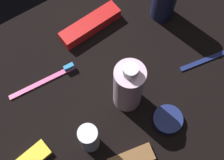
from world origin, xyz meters
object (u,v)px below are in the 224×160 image
object	(u,v)px
toothpaste_box_red	(90,25)
snack_bar_brown	(131,159)
bodywash_bottle	(128,87)
cream_tin_left	(168,120)
deodorant_stick	(89,138)
toothbrush_navy	(215,56)
toothbrush_pink	(46,79)

from	to	relation	value
toothpaste_box_red	snack_bar_brown	size ratio (longest dim) A/B	1.69
bodywash_bottle	cream_tin_left	size ratio (longest dim) A/B	2.50
deodorant_stick	toothbrush_navy	distance (cm)	39.50
deodorant_stick	cream_tin_left	world-z (taller)	deodorant_stick
bodywash_bottle	cream_tin_left	xyz separation A→B (cm)	(-4.84, 10.01, -7.09)
bodywash_bottle	deodorant_stick	size ratio (longest dim) A/B	1.76
bodywash_bottle	cream_tin_left	world-z (taller)	bodywash_bottle
toothbrush_pink	snack_bar_brown	bearing A→B (deg)	102.93
deodorant_stick	snack_bar_brown	world-z (taller)	deodorant_stick
snack_bar_brown	cream_tin_left	world-z (taller)	cream_tin_left
deodorant_stick	toothbrush_pink	xyz separation A→B (cm)	(0.78, -19.67, -4.44)
toothbrush_pink	cream_tin_left	bearing A→B (deg)	126.77
cream_tin_left	toothpaste_box_red	bearing A→B (deg)	-87.49
toothbrush_navy	toothbrush_pink	xyz separation A→B (cm)	(40.01, -18.54, 0.00)
bodywash_bottle	deodorant_stick	world-z (taller)	bodywash_bottle
toothbrush_pink	toothpaste_box_red	xyz separation A→B (cm)	(-17.53, -6.99, 0.99)
toothbrush_pink	toothpaste_box_red	size ratio (longest dim) A/B	1.02
deodorant_stick	toothpaste_box_red	world-z (taller)	deodorant_stick
cream_tin_left	toothbrush_navy	bearing A→B (deg)	-162.06
toothbrush_pink	snack_bar_brown	distance (cm)	28.84
deodorant_stick	snack_bar_brown	size ratio (longest dim) A/B	0.97
deodorant_stick	snack_bar_brown	distance (cm)	11.04
toothbrush_navy	toothpaste_box_red	bearing A→B (deg)	-48.63
bodywash_bottle	snack_bar_brown	distance (cm)	16.58
cream_tin_left	deodorant_stick	bearing A→B (deg)	-17.38
deodorant_stick	toothbrush_navy	world-z (taller)	deodorant_stick
toothpaste_box_red	cream_tin_left	xyz separation A→B (cm)	(-1.42, 32.35, -0.63)
deodorant_stick	bodywash_bottle	bearing A→B (deg)	-162.03
toothpaste_box_red	cream_tin_left	world-z (taller)	toothpaste_box_red
snack_bar_brown	bodywash_bottle	bearing A→B (deg)	-108.86
toothbrush_navy	toothpaste_box_red	xyz separation A→B (cm)	(22.48, -25.53, 0.99)
snack_bar_brown	toothbrush_navy	bearing A→B (deg)	-151.97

